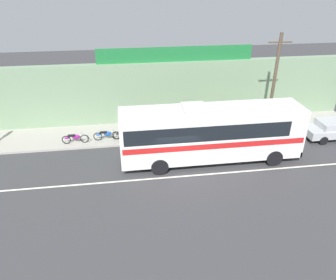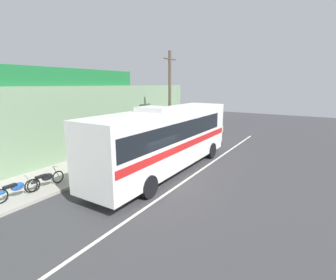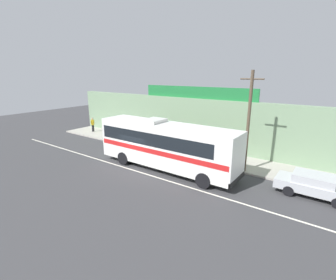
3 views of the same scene
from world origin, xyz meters
The scene contains 14 objects.
ground_plane centered at (0.00, 0.00, 0.00)m, with size 70.00×70.00×0.00m, color #3A3A3D.
sidewalk_slab centered at (0.00, 5.20, 0.07)m, with size 30.00×3.60×0.14m, color #A8A399.
storefront_facade centered at (0.00, 7.35, 2.40)m, with size 30.00×0.70×4.80m, color gray.
storefront_billboard centered at (1.11, 7.35, 5.35)m, with size 11.74×0.12×1.10m, color #1E7538.
road_center_stripe centered at (0.00, -0.80, 0.00)m, with size 30.00×0.14×0.01m, color silver.
intercity_bus centered at (2.23, 0.80, 2.06)m, with size 11.25×2.61×3.78m.
parked_car centered at (11.97, 2.54, 0.74)m, with size 4.26×1.84×1.37m.
utility_pole centered at (7.39, 3.72, 3.88)m, with size 1.60×0.22×7.21m.
motorcycle_green centered at (-2.97, 4.25, 0.57)m, with size 1.86×0.56×0.94m.
motorcycle_purple centered at (-4.33, 4.29, 0.57)m, with size 1.90×0.56×0.94m.
motorcycle_orange centered at (-6.49, 4.08, 0.57)m, with size 1.87×0.56×0.94m.
pedestrian_far_right centered at (5.53, 5.48, 1.06)m, with size 0.30×0.48×1.59m.
pedestrian_far_left centered at (-0.16, 4.95, 1.09)m, with size 0.30×0.48×1.64m.
pedestrian_by_curb centered at (-12.00, 5.18, 1.14)m, with size 0.30×0.48×1.72m.
Camera 3 is at (12.67, -13.34, 7.16)m, focal length 26.18 mm.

